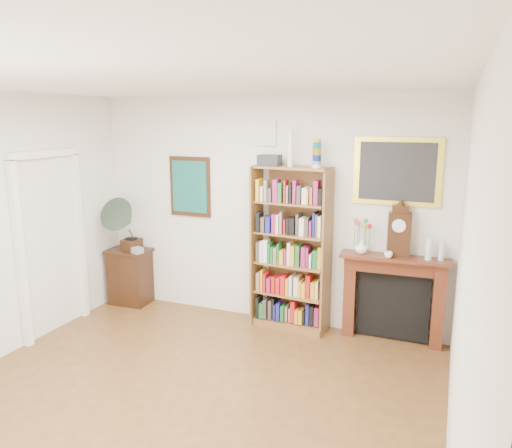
{
  "coord_description": "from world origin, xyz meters",
  "views": [
    {
      "loc": [
        2.15,
        -3.18,
        2.54
      ],
      "look_at": [
        0.23,
        1.6,
        1.43
      ],
      "focal_mm": 35.0,
      "sensor_mm": 36.0,
      "label": 1
    }
  ],
  "objects_px": {
    "side_cabinet": "(130,276)",
    "teacup": "(388,255)",
    "fireplace": "(393,291)",
    "bookshelf": "(291,240)",
    "cd_stack": "(137,250)",
    "mantel_clock": "(399,232)",
    "gramophone": "(124,221)",
    "flower_vase": "(362,247)",
    "bottle_left": "(429,249)",
    "bottle_right": "(441,251)"
  },
  "relations": [
    {
      "from": "gramophone",
      "to": "bottle_right",
      "type": "height_order",
      "value": "gramophone"
    },
    {
      "from": "side_cabinet",
      "to": "teacup",
      "type": "relative_size",
      "value": 8.49
    },
    {
      "from": "bottle_left",
      "to": "cd_stack",
      "type": "bearing_deg",
      "value": -177.0
    },
    {
      "from": "flower_vase",
      "to": "teacup",
      "type": "xyz_separation_m",
      "value": [
        0.31,
        -0.08,
        -0.04
      ]
    },
    {
      "from": "side_cabinet",
      "to": "bottle_left",
      "type": "relative_size",
      "value": 3.19
    },
    {
      "from": "mantel_clock",
      "to": "flower_vase",
      "type": "bearing_deg",
      "value": 177.78
    },
    {
      "from": "bottle_right",
      "to": "gramophone",
      "type": "bearing_deg",
      "value": -177.17
    },
    {
      "from": "bottle_right",
      "to": "bottle_left",
      "type": "bearing_deg",
      "value": -166.6
    },
    {
      "from": "cd_stack",
      "to": "teacup",
      "type": "height_order",
      "value": "teacup"
    },
    {
      "from": "mantel_clock",
      "to": "teacup",
      "type": "relative_size",
      "value": 6.34
    },
    {
      "from": "bookshelf",
      "to": "side_cabinet",
      "type": "distance_m",
      "value": 2.42
    },
    {
      "from": "bottle_right",
      "to": "flower_vase",
      "type": "bearing_deg",
      "value": -177.68
    },
    {
      "from": "fireplace",
      "to": "bookshelf",
      "type": "bearing_deg",
      "value": -178.37
    },
    {
      "from": "gramophone",
      "to": "flower_vase",
      "type": "height_order",
      "value": "gramophone"
    },
    {
      "from": "mantel_clock",
      "to": "teacup",
      "type": "distance_m",
      "value": 0.28
    },
    {
      "from": "side_cabinet",
      "to": "cd_stack",
      "type": "distance_m",
      "value": 0.49
    },
    {
      "from": "fireplace",
      "to": "bottle_right",
      "type": "bearing_deg",
      "value": -5.28
    },
    {
      "from": "bookshelf",
      "to": "teacup",
      "type": "bearing_deg",
      "value": 3.56
    },
    {
      "from": "bookshelf",
      "to": "cd_stack",
      "type": "height_order",
      "value": "bookshelf"
    },
    {
      "from": "gramophone",
      "to": "cd_stack",
      "type": "height_order",
      "value": "gramophone"
    },
    {
      "from": "gramophone",
      "to": "teacup",
      "type": "xyz_separation_m",
      "value": [
        3.43,
        0.08,
        -0.13
      ]
    },
    {
      "from": "bookshelf",
      "to": "gramophone",
      "type": "bearing_deg",
      "value": -171.05
    },
    {
      "from": "mantel_clock",
      "to": "cd_stack",
      "type": "bearing_deg",
      "value": 176.03
    },
    {
      "from": "bookshelf",
      "to": "bottle_right",
      "type": "relative_size",
      "value": 11.39
    },
    {
      "from": "bottle_right",
      "to": "side_cabinet",
      "type": "bearing_deg",
      "value": -178.4
    },
    {
      "from": "bookshelf",
      "to": "bottle_right",
      "type": "height_order",
      "value": "bookshelf"
    },
    {
      "from": "bookshelf",
      "to": "bottle_left",
      "type": "bearing_deg",
      "value": 7.29
    },
    {
      "from": "cd_stack",
      "to": "flower_vase",
      "type": "relative_size",
      "value": 0.77
    },
    {
      "from": "side_cabinet",
      "to": "gramophone",
      "type": "bearing_deg",
      "value": -78.38
    },
    {
      "from": "bottle_left",
      "to": "bottle_right",
      "type": "bearing_deg",
      "value": 13.4
    },
    {
      "from": "gramophone",
      "to": "bookshelf",
      "type": "bearing_deg",
      "value": -2.21
    },
    {
      "from": "side_cabinet",
      "to": "bottle_left",
      "type": "height_order",
      "value": "bottle_left"
    },
    {
      "from": "gramophone",
      "to": "bottle_right",
      "type": "distance_m",
      "value": 3.98
    },
    {
      "from": "fireplace",
      "to": "gramophone",
      "type": "height_order",
      "value": "gramophone"
    },
    {
      "from": "side_cabinet",
      "to": "teacup",
      "type": "xyz_separation_m",
      "value": [
        3.45,
        -0.0,
        0.67
      ]
    },
    {
      "from": "cd_stack",
      "to": "teacup",
      "type": "relative_size",
      "value": 1.33
    },
    {
      "from": "bookshelf",
      "to": "side_cabinet",
      "type": "height_order",
      "value": "bookshelf"
    },
    {
      "from": "bookshelf",
      "to": "cd_stack",
      "type": "xyz_separation_m",
      "value": [
        -2.09,
        -0.15,
        -0.3
      ]
    },
    {
      "from": "bottle_left",
      "to": "bottle_right",
      "type": "relative_size",
      "value": 1.2
    },
    {
      "from": "gramophone",
      "to": "teacup",
      "type": "distance_m",
      "value": 3.43
    },
    {
      "from": "mantel_clock",
      "to": "bookshelf",
      "type": "bearing_deg",
      "value": 175.64
    },
    {
      "from": "teacup",
      "to": "bottle_right",
      "type": "bearing_deg",
      "value": 12.11
    },
    {
      "from": "cd_stack",
      "to": "bottle_left",
      "type": "bearing_deg",
      "value": 3.0
    },
    {
      "from": "cd_stack",
      "to": "teacup",
      "type": "xyz_separation_m",
      "value": [
        3.23,
        0.11,
        0.25
      ]
    },
    {
      "from": "gramophone",
      "to": "cd_stack",
      "type": "relative_size",
      "value": 6.22
    },
    {
      "from": "fireplace",
      "to": "gramophone",
      "type": "bearing_deg",
      "value": -179.17
    },
    {
      "from": "bookshelf",
      "to": "flower_vase",
      "type": "distance_m",
      "value": 0.83
    },
    {
      "from": "cd_stack",
      "to": "flower_vase",
      "type": "xyz_separation_m",
      "value": [
        2.92,
        0.19,
        0.29
      ]
    },
    {
      "from": "side_cabinet",
      "to": "fireplace",
      "type": "relative_size",
      "value": 0.63
    },
    {
      "from": "bottle_left",
      "to": "flower_vase",
      "type": "bearing_deg",
      "value": -179.71
    }
  ]
}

